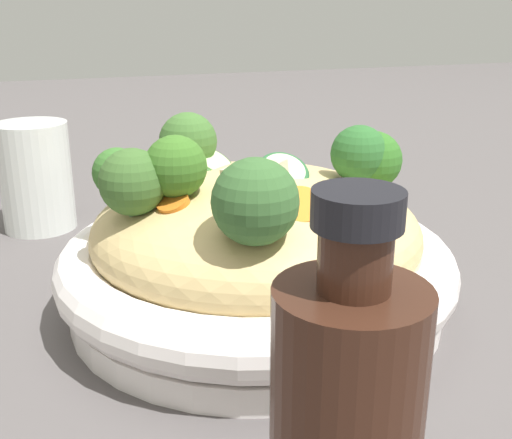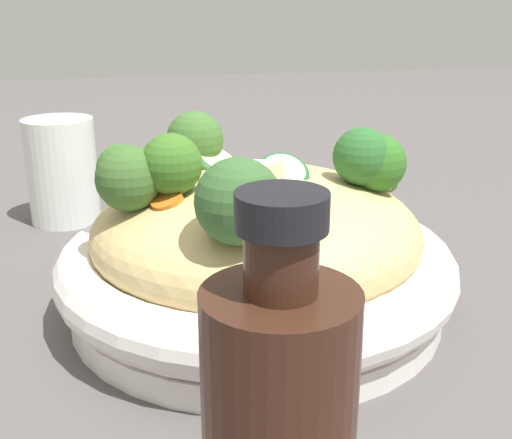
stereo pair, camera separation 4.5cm
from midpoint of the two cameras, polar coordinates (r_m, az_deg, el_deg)
ground_plane at (r=0.48m, az=-2.72°, el=-7.90°), size 3.00×3.00×0.00m
serving_bowl at (r=0.47m, az=-2.78°, el=-4.80°), size 0.29×0.29×0.06m
noodle_heap at (r=0.46m, az=-2.81°, el=-1.05°), size 0.24×0.24×0.09m
broccoli_florets at (r=0.42m, az=-4.99°, el=4.34°), size 0.20×0.23×0.07m
carrot_coins at (r=0.43m, az=-5.85°, el=2.76°), size 0.14×0.10×0.02m
zucchini_slices at (r=0.47m, az=-0.25°, el=4.35°), size 0.09×0.16×0.04m
chicken_chunks at (r=0.44m, az=-6.00°, el=3.84°), size 0.11×0.09×0.03m
soy_sauce_bottle at (r=0.25m, az=2.57°, el=-18.65°), size 0.06×0.06×0.16m
drinking_glass at (r=0.67m, az=-21.03°, el=3.59°), size 0.07×0.07×0.11m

